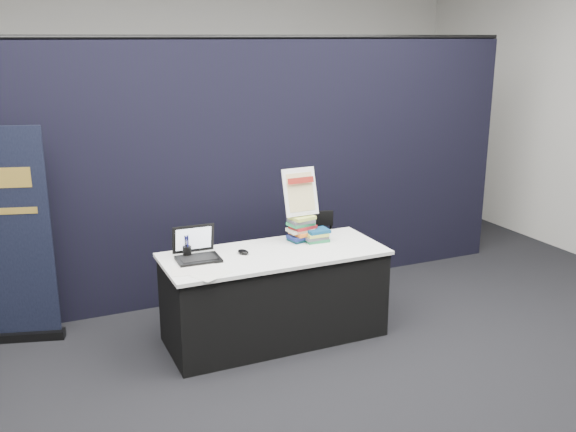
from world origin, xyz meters
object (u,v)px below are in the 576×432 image
at_px(book_stack_short, 316,235).
at_px(info_sign, 300,192).
at_px(display_table, 275,295).
at_px(laptop, 197,252).
at_px(book_stack_tall, 302,228).
at_px(stacking_chair, 321,253).
at_px(pullup_banner, 7,250).

xyz_separation_m(book_stack_short, info_sign, (-0.10, 0.10, 0.36)).
relative_size(display_table, book_stack_short, 9.71).
bearing_deg(laptop, info_sign, 9.20).
bearing_deg(book_stack_tall, stacking_chair, 44.75).
relative_size(book_stack_short, stacking_chair, 0.22).
distance_m(laptop, stacking_chair, 1.44).
bearing_deg(info_sign, pullup_banner, 162.40).
bearing_deg(laptop, pullup_banner, 153.82).
bearing_deg(stacking_chair, display_table, -125.61).
height_order(book_stack_tall, info_sign, info_sign).
bearing_deg(book_stack_short, stacking_chair, 58.60).
xyz_separation_m(display_table, book_stack_tall, (0.33, 0.19, 0.48)).
bearing_deg(pullup_banner, book_stack_short, -0.47).
bearing_deg(pullup_banner, info_sign, 1.21).
xyz_separation_m(display_table, book_stack_short, (0.44, 0.12, 0.43)).
relative_size(book_stack_tall, stacking_chair, 0.26).
xyz_separation_m(info_sign, pullup_banner, (-2.30, 0.61, -0.38)).
height_order(laptop, stacking_chair, laptop).
xyz_separation_m(book_stack_short, stacking_chair, (0.27, 0.44, -0.34)).
bearing_deg(display_table, book_stack_tall, 29.54).
bearing_deg(pullup_banner, display_table, -6.77).
xyz_separation_m(book_stack_short, pullup_banner, (-2.40, 0.71, -0.02)).
height_order(info_sign, stacking_chair, info_sign).
xyz_separation_m(display_table, info_sign, (0.33, 0.22, 0.79)).
distance_m(book_stack_short, pullup_banner, 2.51).
bearing_deg(display_table, stacking_chair, 38.38).
relative_size(pullup_banner, stacking_chair, 2.12).
relative_size(book_stack_tall, book_stack_short, 1.18).
bearing_deg(display_table, laptop, 170.83).
bearing_deg(book_stack_tall, info_sign, 90.00).
xyz_separation_m(laptop, book_stack_short, (1.05, 0.02, -0.01)).
relative_size(book_stack_tall, info_sign, 0.53).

